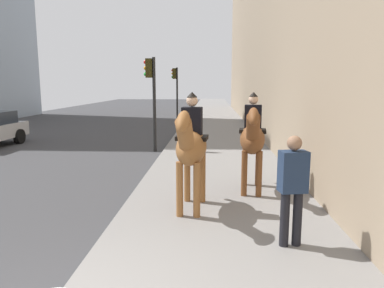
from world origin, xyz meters
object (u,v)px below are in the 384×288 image
at_px(pedestrian_greeting, 293,184).
at_px(traffic_light_near_curb, 152,89).
at_px(traffic_light_far_curb, 176,86).
at_px(mounted_horse_near, 191,146).
at_px(mounted_horse_far, 252,138).

xyz_separation_m(pedestrian_greeting, traffic_light_near_curb, (8.30, 3.45, 1.30)).
relative_size(traffic_light_near_curb, traffic_light_far_curb, 0.97).
relative_size(mounted_horse_near, pedestrian_greeting, 1.35).
xyz_separation_m(mounted_horse_far, traffic_light_far_curb, (16.48, 3.33, 1.10)).
xyz_separation_m(mounted_horse_far, traffic_light_near_curb, (5.47, 3.17, 1.02)).
distance_m(mounted_horse_far, pedestrian_greeting, 2.86).
height_order(pedestrian_greeting, traffic_light_far_curb, traffic_light_far_curb).
height_order(traffic_light_near_curb, traffic_light_far_curb, traffic_light_far_curb).
bearing_deg(traffic_light_far_curb, traffic_light_near_curb, -179.17).
distance_m(mounted_horse_far, traffic_light_far_curb, 16.85).
distance_m(pedestrian_greeting, traffic_light_far_curb, 19.70).
bearing_deg(traffic_light_far_curb, mounted_horse_far, -168.59).
xyz_separation_m(mounted_horse_near, pedestrian_greeting, (-1.51, -1.60, -0.30)).
relative_size(pedestrian_greeting, traffic_light_near_curb, 0.48).
bearing_deg(mounted_horse_far, pedestrian_greeting, 11.72).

